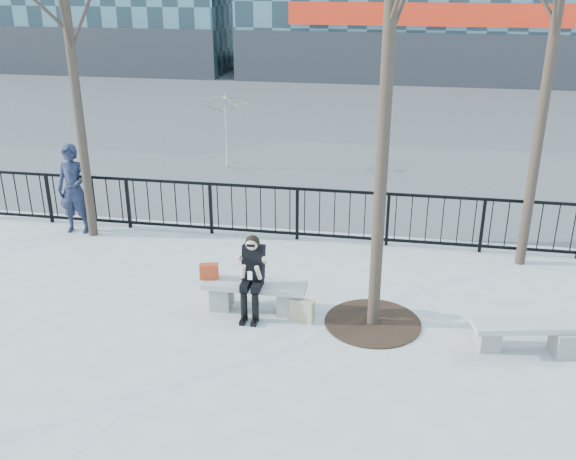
% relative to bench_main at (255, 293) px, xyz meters
% --- Properties ---
extents(ground, '(120.00, 120.00, 0.00)m').
position_rel_bench_main_xyz_m(ground, '(0.00, 0.00, -0.30)').
color(ground, '#999893').
rests_on(ground, ground).
extents(street_surface, '(60.00, 23.00, 0.01)m').
position_rel_bench_main_xyz_m(street_surface, '(0.00, 15.00, -0.30)').
color(street_surface, '#474747').
rests_on(street_surface, ground).
extents(railing, '(14.00, 0.06, 1.10)m').
position_rel_bench_main_xyz_m(railing, '(0.00, 3.00, 0.25)').
color(railing, black).
rests_on(railing, ground).
extents(tree_grate, '(1.50, 1.50, 0.02)m').
position_rel_bench_main_xyz_m(tree_grate, '(1.90, -0.10, -0.29)').
color(tree_grate, black).
rests_on(tree_grate, ground).
extents(bench_main, '(1.65, 0.46, 0.49)m').
position_rel_bench_main_xyz_m(bench_main, '(0.00, 0.00, 0.00)').
color(bench_main, slate).
rests_on(bench_main, ground).
extents(bench_second, '(1.56, 0.43, 0.46)m').
position_rel_bench_main_xyz_m(bench_second, '(4.09, -0.49, -0.02)').
color(bench_second, slate).
rests_on(bench_second, ground).
extents(seated_woman, '(0.50, 0.64, 1.34)m').
position_rel_bench_main_xyz_m(seated_woman, '(0.00, -0.16, 0.37)').
color(seated_woman, black).
rests_on(seated_woman, ground).
extents(handbag, '(0.33, 0.21, 0.25)m').
position_rel_bench_main_xyz_m(handbag, '(-0.75, 0.02, 0.31)').
color(handbag, '#B03415').
rests_on(handbag, bench_main).
extents(shopping_bag, '(0.40, 0.24, 0.36)m').
position_rel_bench_main_xyz_m(shopping_bag, '(0.80, -0.22, -0.12)').
color(shopping_bag, '#C2B189').
rests_on(shopping_bag, ground).
extents(standing_man, '(0.72, 0.51, 1.86)m').
position_rel_bench_main_xyz_m(standing_man, '(-4.37, 2.61, 0.63)').
color(standing_man, black).
rests_on(standing_man, ground).
extents(vendor_umbrella, '(2.51, 2.55, 2.05)m').
position_rel_bench_main_xyz_m(vendor_umbrella, '(-2.49, 7.55, 0.73)').
color(vendor_umbrella, '#F5FA37').
rests_on(vendor_umbrella, ground).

